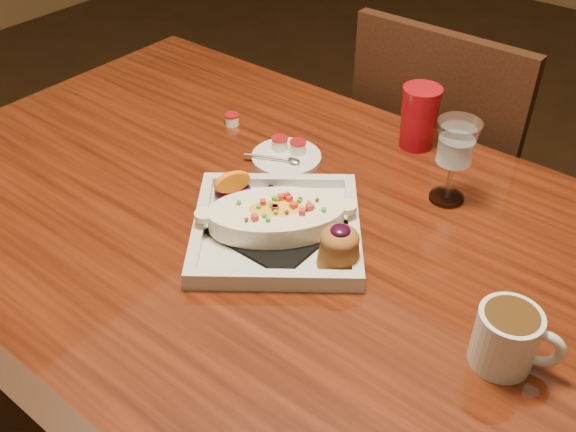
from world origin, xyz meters
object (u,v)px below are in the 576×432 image
Objects in this scene: goblet at (456,147)px; red_tumbler at (419,118)px; coffee_mug at (508,337)px; table at (286,271)px; saucer at (286,155)px; plate at (282,224)px; chair_far at (443,180)px.

goblet reaches higher than red_tumbler.
red_tumbler reaches higher than coffee_mug.
table is 0.24m from saucer.
coffee_mug is at bearing -48.22° from red_tumbler.
table is 0.40m from red_tumbler.
saucer is at bearing -165.88° from goblet.
goblet reaches higher than saucer.
plate is 2.44× the size of goblet.
chair_far is 0.41m from red_tumbler.
coffee_mug is 0.86× the size of saucer.
coffee_mug is (0.40, -0.04, 0.14)m from table.
chair_far reaches higher than coffee_mug.
plate is (0.01, -0.65, 0.27)m from chair_far.
plate is 2.81× the size of saucer.
plate reaches higher than saucer.
red_tumbler is (-0.36, 0.40, 0.02)m from coffee_mug.
red_tumbler is at bearing 84.21° from table.
red_tumbler reaches higher than plate.
chair_far is at bearing 90.00° from table.
chair_far is (-0.00, 0.63, -0.15)m from table.
goblet reaches higher than coffee_mug.
goblet is at bearing 14.12° from saucer.
red_tumbler is at bearing 49.47° from saucer.
goblet is at bearing 112.78° from coffee_mug.
chair_far reaches higher than table.
saucer is at bearing -130.53° from red_tumbler.
table is 3.98× the size of plate.
chair_far is at bearing 97.97° from red_tumbler.
red_tumbler is (-0.13, 0.12, -0.04)m from goblet.
table is 11.16× the size of saucer.
goblet is 1.23× the size of red_tumbler.
table is 0.36m from goblet.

